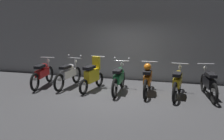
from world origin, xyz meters
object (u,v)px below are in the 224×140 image
object	(u,v)px
motorbike_slot_0	(43,73)
motorbike_slot_5	(178,82)
motorbike_slot_1	(69,74)
motorbike_slot_4	(148,79)
motorbike_slot_3	(119,78)
motorbike_slot_2	(92,76)
motorbike_slot_6	(209,83)

from	to	relation	value
motorbike_slot_0	motorbike_slot_5	world-z (taller)	same
motorbike_slot_0	motorbike_slot_1	bearing A→B (deg)	8.50
motorbike_slot_4	motorbike_slot_5	bearing A→B (deg)	-4.25
motorbike_slot_3	motorbike_slot_2	bearing A→B (deg)	178.57
motorbike_slot_1	motorbike_slot_6	world-z (taller)	motorbike_slot_1
motorbike_slot_0	motorbike_slot_2	xyz separation A→B (m)	(1.98, -0.01, 0.03)
motorbike_slot_0	motorbike_slot_6	xyz separation A→B (m)	(5.93, 0.16, 0.00)
motorbike_slot_2	motorbike_slot_4	world-z (taller)	motorbike_slot_2
motorbike_slot_0	motorbike_slot_4	world-z (taller)	motorbike_slot_4
motorbike_slot_3	motorbike_slot_4	size ratio (longest dim) A/B	1.00
motorbike_slot_5	motorbike_slot_6	world-z (taller)	same
motorbike_slot_1	motorbike_slot_4	xyz separation A→B (m)	(2.96, -0.08, 0.03)
motorbike_slot_0	motorbike_slot_4	bearing A→B (deg)	0.99
motorbike_slot_1	motorbike_slot_2	bearing A→B (deg)	-8.84
motorbike_slot_2	motorbike_slot_3	size ratio (longest dim) A/B	0.86
motorbike_slot_0	motorbike_slot_6	bearing A→B (deg)	1.53
motorbike_slot_1	motorbike_slot_4	world-z (taller)	motorbike_slot_1
motorbike_slot_0	motorbike_slot_2	world-z (taller)	motorbike_slot_2
motorbike_slot_0	motorbike_slot_3	bearing A→B (deg)	-0.59
motorbike_slot_0	motorbike_slot_5	distance (m)	4.94
motorbike_slot_1	motorbike_slot_3	xyz separation A→B (m)	(1.97, -0.18, 0.00)
motorbike_slot_4	motorbike_slot_6	world-z (taller)	motorbike_slot_4
motorbike_slot_4	motorbike_slot_5	distance (m)	0.99
motorbike_slot_3	motorbike_slot_4	xyz separation A→B (m)	(0.99, 0.10, 0.03)
motorbike_slot_1	motorbike_slot_6	size ratio (longest dim) A/B	1.00
motorbike_slot_3	motorbike_slot_5	size ratio (longest dim) A/B	1.00
motorbike_slot_3	motorbike_slot_6	xyz separation A→B (m)	(2.96, 0.19, -0.00)
motorbike_slot_2	motorbike_slot_3	bearing A→B (deg)	-1.43
motorbike_slot_2	motorbike_slot_0	bearing A→B (deg)	179.83
motorbike_slot_5	motorbike_slot_2	bearing A→B (deg)	-179.99
motorbike_slot_4	motorbike_slot_5	world-z (taller)	motorbike_slot_4
motorbike_slot_2	motorbike_slot_3	world-z (taller)	motorbike_slot_2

